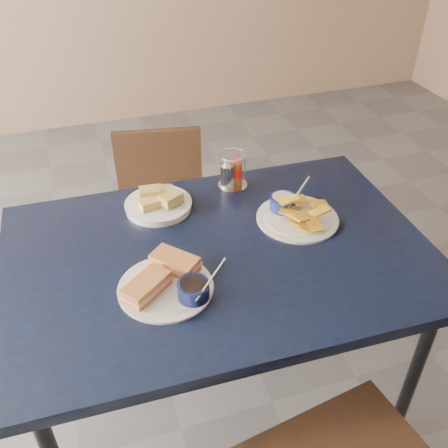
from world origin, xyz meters
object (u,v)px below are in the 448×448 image
object	(u,v)px
dining_table	(219,265)
plantain_plate	(293,213)
condiment_caddy	(231,173)
sandwich_plate	(169,282)
chair_far	(160,209)
bread_basket	(159,203)

from	to	relation	value
dining_table	plantain_plate	bearing A→B (deg)	17.21
condiment_caddy	sandwich_plate	bearing A→B (deg)	-126.85
sandwich_plate	condiment_caddy	xyz separation A→B (m)	(0.35, 0.46, 0.03)
dining_table	plantain_plate	size ratio (longest dim) A/B	4.88
chair_far	bread_basket	bearing A→B (deg)	-99.68
sandwich_plate	plantain_plate	xyz separation A→B (m)	(0.48, 0.20, -0.00)
dining_table	condiment_caddy	xyz separation A→B (m)	(0.16, 0.35, 0.12)
chair_far	plantain_plate	bearing A→B (deg)	-59.78
dining_table	bread_basket	world-z (taller)	bread_basket
chair_far	dining_table	bearing A→B (deg)	-85.26
bread_basket	dining_table	bearing A→B (deg)	-66.19
condiment_caddy	plantain_plate	bearing A→B (deg)	-62.25
chair_far	sandwich_plate	world-z (taller)	sandwich_plate
plantain_plate	bread_basket	distance (m)	0.47
sandwich_plate	bread_basket	bearing A→B (deg)	81.84
sandwich_plate	plantain_plate	distance (m)	0.52
sandwich_plate	plantain_plate	size ratio (longest dim) A/B	1.09
bread_basket	sandwich_plate	bearing A→B (deg)	-98.16
dining_table	bread_basket	bearing A→B (deg)	113.81
chair_far	plantain_plate	world-z (taller)	plantain_plate
bread_basket	condiment_caddy	bearing A→B (deg)	11.66
bread_basket	condiment_caddy	size ratio (longest dim) A/B	1.69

